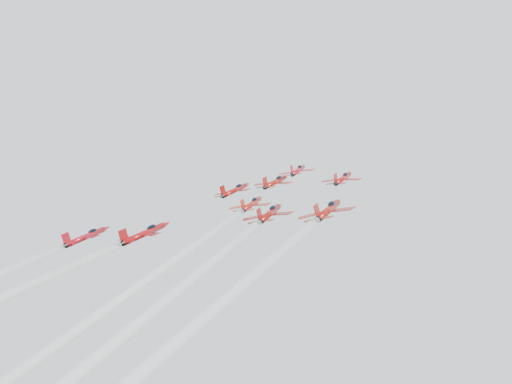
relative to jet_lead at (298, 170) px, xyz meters
The scene contains 7 objects.
jet_lead is the anchor object (origin of this frame).
jet_row2_left 19.34m from the jet_lead, 120.66° to the right, with size 9.80×13.01×6.71m.
jet_row2_center 12.50m from the jet_lead, 93.29° to the right, with size 9.80×13.02×6.72m.
jet_row2_right 25.67m from the jet_lead, 42.31° to the right, with size 8.92×11.84×6.11m.
jet_center 78.26m from the jet_lead, 86.53° to the right, with size 9.02×89.42×41.36m.
jet_rear_right 93.16m from the jet_lead, 81.17° to the right, with size 9.92×98.38×45.51m.
jet_rear_farright 99.30m from the jet_lead, 74.03° to the right, with size 10.40×103.10×47.69m.
Camera 1 is at (64.21, -114.34, 142.21)m, focal length 45.00 mm.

